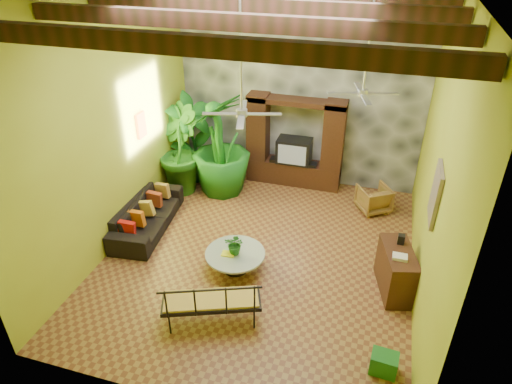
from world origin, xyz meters
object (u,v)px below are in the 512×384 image
(side_console, at_px, (396,271))
(tall_plant_c, at_px, (221,145))
(tall_plant_a, at_px, (193,139))
(iron_bench, at_px, (210,301))
(coffee_table, at_px, (235,259))
(sofa, at_px, (147,214))
(ceiling_fan_back, at_px, (364,81))
(wicker_armchair, at_px, (374,199))
(entertainment_center, at_px, (294,149))
(ceiling_fan_front, at_px, (242,101))
(green_bin, at_px, (384,363))
(tall_plant_b, at_px, (178,150))

(side_console, bearing_deg, tall_plant_c, 135.29)
(side_console, bearing_deg, tall_plant_a, 136.98)
(iron_bench, bearing_deg, coffee_table, 71.00)
(sofa, bearing_deg, ceiling_fan_back, -83.14)
(coffee_table, bearing_deg, wicker_armchair, 50.56)
(entertainment_center, xyz_separation_m, ceiling_fan_front, (-0.20, -3.54, 2.44))
(entertainment_center, distance_m, green_bin, 5.95)
(sofa, distance_m, coffee_table, 2.45)
(coffee_table, xyz_separation_m, green_bin, (2.90, -1.60, -0.08))
(ceiling_fan_front, relative_size, side_console, 1.68)
(tall_plant_a, bearing_deg, green_bin, -42.93)
(tall_plant_c, xyz_separation_m, coffee_table, (1.29, -2.79, -1.01))
(ceiling_fan_back, relative_size, green_bin, 4.69)
(entertainment_center, distance_m, iron_bench, 5.19)
(ceiling_fan_front, distance_m, tall_plant_c, 3.68)
(side_console, distance_m, green_bin, 1.91)
(tall_plant_c, bearing_deg, sofa, -117.20)
(ceiling_fan_front, bearing_deg, tall_plant_c, 118.39)
(coffee_table, bearing_deg, ceiling_fan_back, 42.40)
(iron_bench, bearing_deg, tall_plant_a, 94.65)
(tall_plant_c, relative_size, green_bin, 6.37)
(coffee_table, bearing_deg, iron_bench, -87.76)
(entertainment_center, height_order, ceiling_fan_back, ceiling_fan_back)
(tall_plant_a, bearing_deg, ceiling_fan_front, -52.10)
(entertainment_center, relative_size, wicker_armchair, 3.52)
(iron_bench, xyz_separation_m, side_console, (2.92, 1.75, -0.09))
(ceiling_fan_front, bearing_deg, iron_bench, -92.58)
(ceiling_fan_back, bearing_deg, sofa, -167.14)
(ceiling_fan_back, height_order, tall_plant_a, ceiling_fan_back)
(sofa, height_order, iron_bench, iron_bench)
(tall_plant_a, distance_m, iron_bench, 5.11)
(entertainment_center, bearing_deg, tall_plant_a, -166.50)
(side_console, bearing_deg, sofa, 160.24)
(tall_plant_a, bearing_deg, coffee_table, -55.18)
(ceiling_fan_front, relative_size, sofa, 0.80)
(ceiling_fan_back, distance_m, tall_plant_a, 4.85)
(wicker_armchair, distance_m, tall_plant_b, 4.81)
(coffee_table, distance_m, side_console, 3.00)
(tall_plant_b, bearing_deg, ceiling_fan_back, -10.81)
(ceiling_fan_back, bearing_deg, wicker_armchair, 67.54)
(side_console, bearing_deg, iron_bench, -163.41)
(tall_plant_a, xyz_separation_m, side_console, (5.14, -2.81, -0.72))
(coffee_table, bearing_deg, sofa, 161.13)
(coffee_table, distance_m, green_bin, 3.32)
(wicker_armchair, bearing_deg, side_console, 69.53)
(entertainment_center, bearing_deg, green_bin, -64.14)
(entertainment_center, bearing_deg, wicker_armchair, -20.06)
(sofa, distance_m, iron_bench, 3.28)
(sofa, distance_m, tall_plant_c, 2.43)
(sofa, height_order, coffee_table, sofa)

